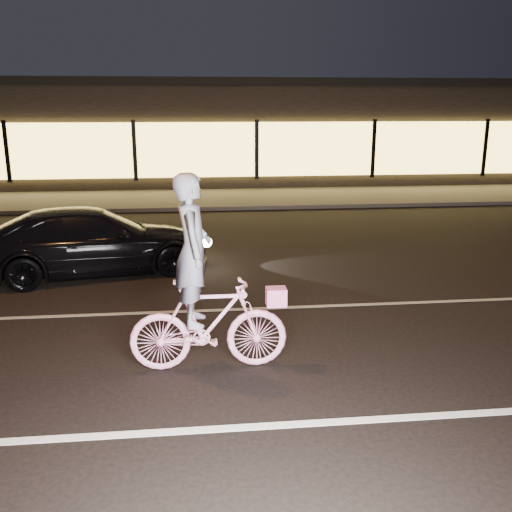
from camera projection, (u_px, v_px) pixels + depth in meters
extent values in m
plane|color=black|center=(382.00, 357.00, 7.49)|extent=(90.00, 90.00, 0.00)
cube|color=silver|center=(427.00, 416.00, 6.05)|extent=(60.00, 0.12, 0.01)
cube|color=gray|center=(343.00, 305.00, 9.41)|extent=(60.00, 0.10, 0.01)
cube|color=#383533|center=(262.00, 198.00, 19.97)|extent=(30.00, 4.00, 0.12)
cube|color=black|center=(246.00, 133.00, 25.24)|extent=(25.00, 8.00, 4.00)
cube|color=black|center=(246.00, 85.00, 24.71)|extent=(25.40, 8.40, 0.30)
cube|color=#FFCC59|center=(256.00, 149.00, 21.40)|extent=(23.00, 0.15, 2.00)
cube|color=black|center=(7.00, 152.00, 20.37)|extent=(0.15, 0.08, 2.20)
cube|color=black|center=(135.00, 151.00, 20.84)|extent=(0.15, 0.08, 2.20)
cube|color=black|center=(257.00, 150.00, 21.32)|extent=(0.15, 0.08, 2.20)
cube|color=black|center=(373.00, 149.00, 21.80)|extent=(0.15, 0.08, 2.20)
cube|color=black|center=(485.00, 148.00, 22.28)|extent=(0.15, 0.08, 2.20)
imported|color=#FA3A93|center=(209.00, 324.00, 7.02)|extent=(1.95, 0.55, 1.17)
imported|color=silver|center=(193.00, 250.00, 6.76)|extent=(0.44, 0.67, 1.84)
cube|color=#D7418E|center=(276.00, 297.00, 7.03)|extent=(0.25, 0.20, 0.22)
imported|color=black|center=(93.00, 241.00, 11.08)|extent=(4.74, 2.79, 1.29)
sphere|color=#FFF2BF|center=(192.00, 230.00, 12.33)|extent=(0.21, 0.21, 0.21)
sphere|color=#FFF2BF|center=(206.00, 242.00, 11.25)|extent=(0.21, 0.21, 0.21)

